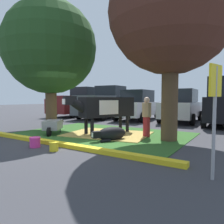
# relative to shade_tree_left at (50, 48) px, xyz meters

# --- Properties ---
(ground_plane) EXTENTS (80.00, 80.00, 0.00)m
(ground_plane) POSITION_rel_shade_tree_left_xyz_m (2.24, -1.25, -3.76)
(ground_plane) COLOR #38383D
(grass_island) EXTENTS (6.69, 4.62, 0.02)m
(grass_island) POSITION_rel_shade_tree_left_xyz_m (2.70, 0.31, -3.75)
(grass_island) COLOR #2D5B23
(grass_island) RESTS_ON ground
(curb_yellow) EXTENTS (7.89, 0.24, 0.12)m
(curb_yellow) POSITION_rel_shade_tree_left_xyz_m (2.70, -2.15, -3.70)
(curb_yellow) COLOR yellow
(curb_yellow) RESTS_ON ground
(hay_bedding) EXTENTS (3.54, 2.87, 0.04)m
(hay_bedding) POSITION_rel_shade_tree_left_xyz_m (2.97, 0.31, -3.74)
(hay_bedding) COLOR tan
(hay_bedding) RESTS_ON ground
(shade_tree_left) EXTENTS (4.22, 4.22, 5.89)m
(shade_tree_left) POSITION_rel_shade_tree_left_xyz_m (0.00, 0.00, 0.00)
(shade_tree_left) COLOR brown
(shade_tree_left) RESTS_ON ground
(shade_tree_right) EXTENTS (4.24, 4.24, 6.50)m
(shade_tree_right) POSITION_rel_shade_tree_left_xyz_m (5.40, 0.47, 0.59)
(shade_tree_right) COLOR #4C3823
(shade_tree_right) RESTS_ON ground
(cow_holstein) EXTENTS (1.59, 3.00, 1.55)m
(cow_holstein) POSITION_rel_shade_tree_left_xyz_m (2.76, 0.41, -2.67)
(cow_holstein) COLOR black
(cow_holstein) RESTS_ON ground
(calf_lying) EXTENTS (0.92, 1.31, 0.48)m
(calf_lying) POSITION_rel_shade_tree_left_xyz_m (3.72, -0.62, -3.52)
(calf_lying) COLOR black
(calf_lying) RESTS_ON ground
(person_handler) EXTENTS (0.35, 0.45, 1.51)m
(person_handler) POSITION_rel_shade_tree_left_xyz_m (4.48, 0.66, -2.96)
(person_handler) COLOR maroon
(person_handler) RESTS_ON ground
(wheelbarrow) EXTENTS (1.19, 1.50, 0.63)m
(wheelbarrow) POSITION_rel_shade_tree_left_xyz_m (1.07, -0.88, -3.37)
(wheelbarrow) COLOR gray
(wheelbarrow) RESTS_ON ground
(parking_sign) EXTENTS (0.16, 0.43, 2.05)m
(parking_sign) POSITION_rel_shade_tree_left_xyz_m (7.16, -2.54, -2.31)
(parking_sign) COLOR #99999E
(parking_sign) RESTS_ON ground
(bucket_pink) EXTENTS (0.33, 0.33, 0.30)m
(bucket_pink) POSITION_rel_shade_tree_left_xyz_m (2.34, -2.67, -3.60)
(bucket_pink) COLOR #EA3893
(bucket_pink) RESTS_ON ground
(bucket_yellow) EXTENTS (0.27, 0.27, 0.26)m
(bucket_yellow) POSITION_rel_shade_tree_left_xyz_m (3.16, -2.68, -3.63)
(bucket_yellow) COLOR yellow
(bucket_yellow) RESTS_ON ground
(pickup_truck_maroon) EXTENTS (2.40, 5.48, 2.42)m
(pickup_truck_maroon) POSITION_rel_shade_tree_left_xyz_m (-4.23, 6.62, -2.65)
(pickup_truck_maroon) COLOR maroon
(pickup_truck_maroon) RESTS_ON ground
(pickup_truck_black) EXTENTS (2.40, 5.48, 2.42)m
(pickup_truck_black) POSITION_rel_shade_tree_left_xyz_m (-1.35, 6.33, -2.65)
(pickup_truck_black) COLOR #4C5156
(pickup_truck_black) RESTS_ON ground
(hatchback_white) EXTENTS (2.17, 4.47, 2.02)m
(hatchback_white) POSITION_rel_shade_tree_left_xyz_m (1.41, 6.26, -2.78)
(hatchback_white) COLOR silver
(hatchback_white) RESTS_ON ground
(sedan_silver) EXTENTS (2.17, 4.47, 2.02)m
(sedan_silver) POSITION_rel_shade_tree_left_xyz_m (4.24, 6.56, -2.78)
(sedan_silver) COLOR silver
(sedan_silver) RESTS_ON ground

